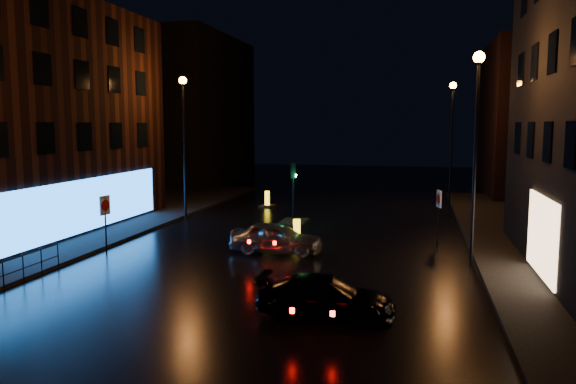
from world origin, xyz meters
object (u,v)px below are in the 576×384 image
object	(u,v)px
dark_sedan	(325,296)
bollard_near	(297,239)
traffic_signal	(293,214)
bollard_far	(267,203)
silver_hatchback	(277,238)
road_sign_left	(105,210)
road_sign_right	(439,203)

from	to	relation	value
dark_sedan	bollard_near	distance (m)	9.97
traffic_signal	bollard_far	distance (m)	6.68
silver_hatchback	bollard_near	size ratio (longest dim) A/B	2.54
road_sign_left	bollard_near	bearing A→B (deg)	34.04
silver_hatchback	traffic_signal	bearing A→B (deg)	7.94
road_sign_left	road_sign_right	xyz separation A→B (m)	(14.23, 5.69, -0.03)
dark_sedan	bollard_far	world-z (taller)	dark_sedan
bollard_far	road_sign_left	xyz separation A→B (m)	(-3.23, -15.11, 1.66)
bollard_near	bollard_far	world-z (taller)	bollard_near
traffic_signal	bollard_near	world-z (taller)	traffic_signal
silver_hatchback	bollard_far	distance (m)	14.05
bollard_far	road_sign_right	size ratio (longest dim) A/B	0.53
traffic_signal	dark_sedan	distance (m)	15.72
traffic_signal	bollard_near	xyz separation A→B (m)	(1.38, -5.59, -0.24)
silver_hatchback	road_sign_right	world-z (taller)	road_sign_right
traffic_signal	road_sign_left	size ratio (longest dim) A/B	1.37
traffic_signal	bollard_far	bearing A→B (deg)	118.00
bollard_near	dark_sedan	bearing A→B (deg)	-92.88
road_sign_right	bollard_far	bearing A→B (deg)	-56.74
traffic_signal	dark_sedan	size ratio (longest dim) A/B	0.85
silver_hatchback	dark_sedan	distance (m)	8.29
traffic_signal	road_sign_left	bearing A→B (deg)	-124.63
silver_hatchback	bollard_far	bearing A→B (deg)	17.84
dark_sedan	traffic_signal	bearing A→B (deg)	14.75
traffic_signal	bollard_near	size ratio (longest dim) A/B	2.18
dark_sedan	bollard_near	bearing A→B (deg)	15.85
road_sign_right	road_sign_left	bearing A→B (deg)	5.61
traffic_signal	dark_sedan	world-z (taller)	traffic_signal
silver_hatchback	dark_sedan	size ratio (longest dim) A/B	0.99
bollard_near	bollard_far	xyz separation A→B (m)	(-4.52, 11.48, -0.02)
road_sign_right	traffic_signal	bearing A→B (deg)	-40.31
silver_hatchback	road_sign_right	bearing A→B (deg)	-58.80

